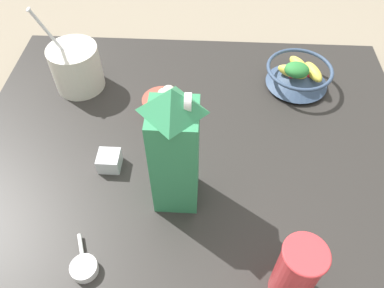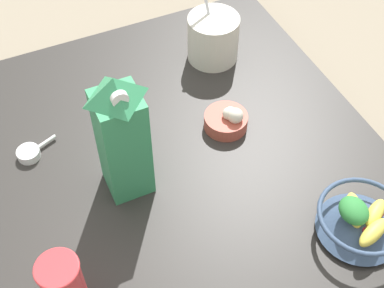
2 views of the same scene
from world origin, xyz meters
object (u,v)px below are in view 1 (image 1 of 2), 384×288
(drinking_cup, at_px, (297,271))
(milk_carton, at_px, (175,150))
(fruit_bowl, at_px, (298,74))
(yogurt_tub, at_px, (76,66))
(garlic_bowl, at_px, (163,102))
(spice_jar, at_px, (110,161))

(drinking_cup, bearing_deg, milk_carton, 48.99)
(fruit_bowl, relative_size, yogurt_tub, 0.74)
(fruit_bowl, distance_m, yogurt_tub, 0.61)
(fruit_bowl, height_order, garlic_bowl, fruit_bowl)
(yogurt_tub, height_order, spice_jar, yogurt_tub)
(spice_jar, xyz_separation_m, garlic_bowl, (0.20, -0.10, 0.01))
(milk_carton, height_order, garlic_bowl, milk_carton)
(yogurt_tub, height_order, garlic_bowl, yogurt_tub)
(fruit_bowl, bearing_deg, garlic_bowl, 106.87)
(drinking_cup, relative_size, garlic_bowl, 1.51)
(yogurt_tub, bearing_deg, garlic_bowl, -108.18)
(spice_jar, distance_m, garlic_bowl, 0.22)
(milk_carton, xyz_separation_m, spice_jar, (0.07, 0.16, -0.14))
(yogurt_tub, bearing_deg, spice_jar, -153.63)
(spice_jar, bearing_deg, garlic_bowl, -27.57)
(yogurt_tub, height_order, drinking_cup, yogurt_tub)
(yogurt_tub, bearing_deg, fruit_bowl, -87.04)
(milk_carton, relative_size, spice_jar, 6.13)
(garlic_bowl, bearing_deg, yogurt_tub, 71.82)
(spice_jar, relative_size, garlic_bowl, 0.49)
(fruit_bowl, relative_size, spice_jar, 3.58)
(fruit_bowl, xyz_separation_m, garlic_bowl, (-0.11, 0.36, -0.02))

